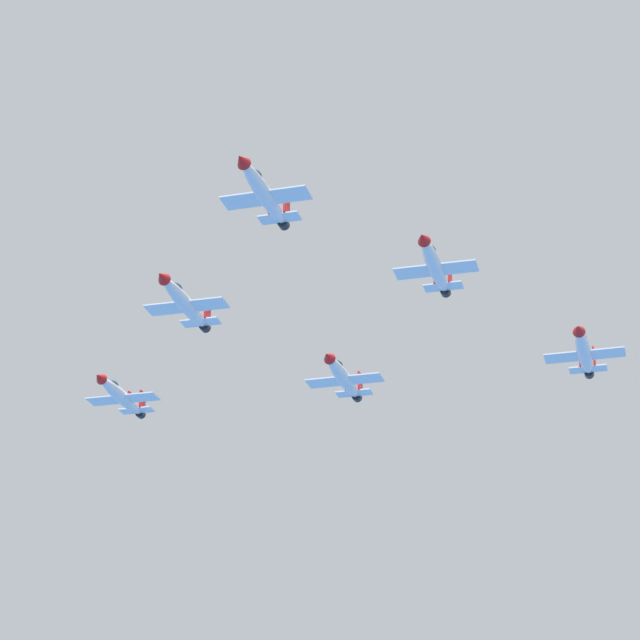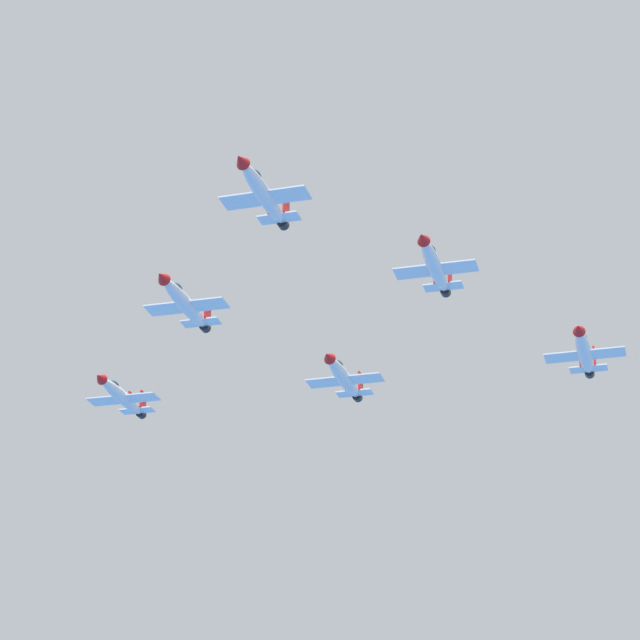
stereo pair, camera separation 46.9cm
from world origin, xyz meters
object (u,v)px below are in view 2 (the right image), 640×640
(jet_lead, at_px, (263,193))
(jet_slot_rear, at_px, (344,377))
(jet_right_outer, at_px, (122,396))
(jet_left_wingman, at_px, (435,266))
(jet_left_outer, at_px, (584,352))
(jet_right_wingman, at_px, (185,303))

(jet_lead, relative_size, jet_slot_rear, 0.98)
(jet_slot_rear, bearing_deg, jet_right_outer, -89.25)
(jet_left_wingman, bearing_deg, jet_left_outer, 139.80)
(jet_right_wingman, bearing_deg, jet_slot_rear, 139.58)
(jet_left_wingman, xyz_separation_m, jet_right_outer, (49.60, 3.11, -5.44))
(jet_lead, bearing_deg, jet_left_outer, 140.73)
(jet_lead, xyz_separation_m, jet_slot_rear, (15.34, -32.88, -7.79))
(jet_right_outer, bearing_deg, jet_left_outer, 89.77)
(jet_left_outer, relative_size, jet_right_outer, 1.03)
(jet_right_wingman, xyz_separation_m, jet_right_outer, (21.64, -9.93, -4.19))
(jet_left_wingman, relative_size, jet_right_outer, 1.01)
(jet_lead, bearing_deg, jet_slot_rear, -178.91)
(jet_lead, bearing_deg, jet_left_wingman, 140.73)
(jet_left_wingman, height_order, jet_slot_rear, jet_left_wingman)
(jet_left_wingman, xyz_separation_m, jet_right_wingman, (27.95, 13.04, -1.25))
(jet_left_outer, distance_m, jet_slot_rear, 30.85)
(jet_right_outer, bearing_deg, jet_lead, 40.14)
(jet_lead, height_order, jet_left_wingman, jet_lead)
(jet_left_wingman, height_order, jet_right_wingman, jet_left_wingman)
(jet_lead, height_order, jet_slot_rear, jet_lead)
(jet_left_wingman, distance_m, jet_left_outer, 24.39)
(jet_right_wingman, relative_size, jet_right_outer, 1.05)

